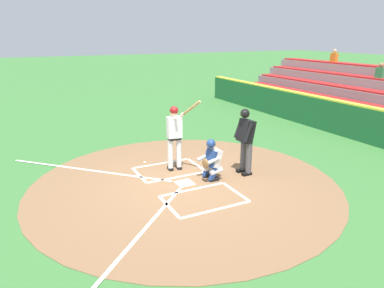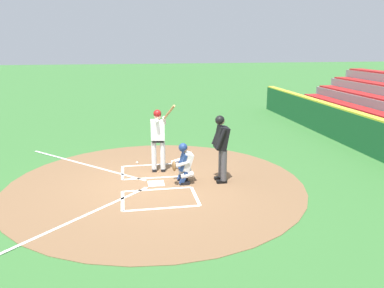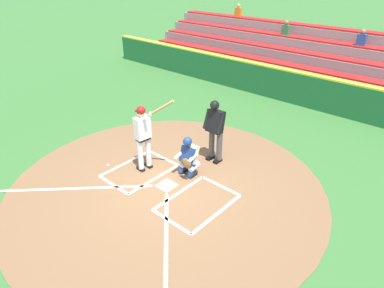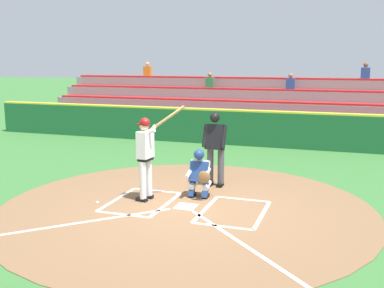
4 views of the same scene
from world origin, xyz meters
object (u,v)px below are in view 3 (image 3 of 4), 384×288
object	(u,v)px
baseball	(108,165)
catcher	(188,156)
batter	(143,134)
plate_umpire	(215,127)

from	to	relation	value
baseball	catcher	bearing A→B (deg)	-148.49
batter	baseball	world-z (taller)	batter
batter	catcher	distance (m)	1.31
batter	baseball	xyz separation A→B (m)	(0.90, 0.62, -1.06)
catcher	batter	bearing A→B (deg)	28.95
plate_umpire	batter	bearing A→B (deg)	54.97
baseball	batter	bearing A→B (deg)	-145.67
catcher	baseball	xyz separation A→B (m)	(1.96, 1.20, -0.55)
plate_umpire	baseball	xyz separation A→B (m)	(2.03, 2.22, -1.04)
batter	baseball	size ratio (longest dim) A/B	28.76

